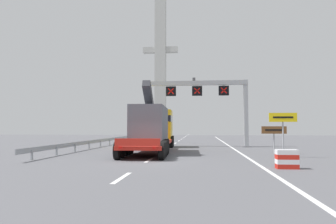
# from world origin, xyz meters

# --- Properties ---
(ground) EXTENTS (112.00, 112.00, 0.00)m
(ground) POSITION_xyz_m (0.00, 0.00, 0.00)
(ground) COLOR #5B5B60
(lane_markings) EXTENTS (0.20, 71.61, 0.01)m
(lane_markings) POSITION_xyz_m (0.13, 28.51, 0.01)
(lane_markings) COLOR silver
(lane_markings) RESTS_ON ground
(edge_line_right) EXTENTS (0.20, 63.00, 0.01)m
(edge_line_right) POSITION_xyz_m (6.20, 12.00, 0.01)
(edge_line_right) COLOR silver
(edge_line_right) RESTS_ON ground
(overhead_lane_gantry) EXTENTS (10.35, 0.90, 7.01)m
(overhead_lane_gantry) POSITION_xyz_m (4.32, 13.00, 5.35)
(overhead_lane_gantry) COLOR #9EA0A5
(overhead_lane_gantry) RESTS_ON ground
(heavy_haul_truck_red) EXTENTS (3.49, 14.14, 5.30)m
(heavy_haul_truck_red) POSITION_xyz_m (-0.76, 7.73, 1.99)
(heavy_haul_truck_red) COLOR red
(heavy_haul_truck_red) RESTS_ON ground
(exit_sign_yellow) EXTENTS (1.78, 0.15, 2.91)m
(exit_sign_yellow) POSITION_xyz_m (8.58, 2.83, 2.26)
(exit_sign_yellow) COLOR #9EA0A5
(exit_sign_yellow) RESTS_ON ground
(tourist_info_sign_brown) EXTENTS (1.80, 0.15, 2.04)m
(tourist_info_sign_brown) POSITION_xyz_m (8.60, 5.34, 1.58)
(tourist_info_sign_brown) COLOR #9EA0A5
(tourist_info_sign_brown) RESTS_ON ground
(crash_barrier_striped) EXTENTS (1.02, 0.53, 0.90)m
(crash_barrier_striped) POSITION_xyz_m (7.27, -2.64, 0.45)
(crash_barrier_striped) COLOR red
(crash_barrier_striped) RESTS_ON ground
(guardrail_left) EXTENTS (0.13, 30.94, 0.76)m
(guardrail_left) POSITION_xyz_m (-6.92, 13.47, 0.56)
(guardrail_left) COLOR #999EA3
(guardrail_left) RESTS_ON ground
(bridge_pylon_distant) EXTENTS (9.00, 2.00, 35.49)m
(bridge_pylon_distant) POSITION_xyz_m (-6.99, 58.64, 18.14)
(bridge_pylon_distant) COLOR #B7B7B2
(bridge_pylon_distant) RESTS_ON ground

